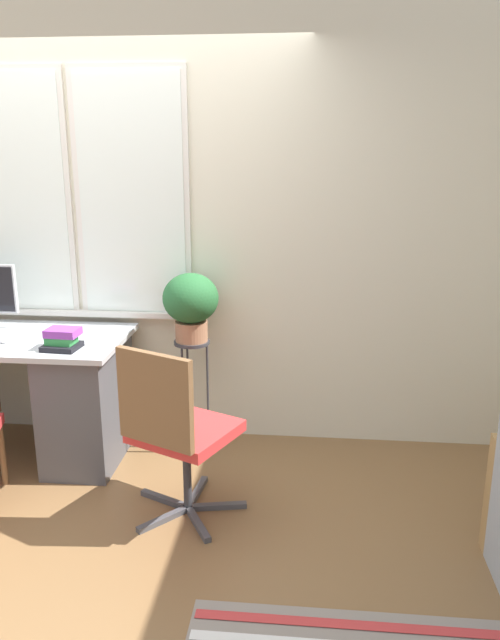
{
  "coord_description": "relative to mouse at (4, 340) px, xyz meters",
  "views": [
    {
      "loc": [
        1.26,
        -3.05,
        1.89
      ],
      "look_at": [
        0.95,
        0.18,
        0.97
      ],
      "focal_mm": 35.0,
      "sensor_mm": 36.0,
      "label": 1
    }
  ],
  "objects": [
    {
      "name": "mouse",
      "position": [
        0.0,
        0.0,
        0.0
      ],
      "size": [
        0.03,
        0.06,
        0.03
      ],
      "color": "silver",
      "rests_on": "desk"
    },
    {
      "name": "potted_plant",
      "position": [
        1.04,
        0.32,
        0.17
      ],
      "size": [
        0.34,
        0.34,
        0.42
      ],
      "color": "#9E6B4C",
      "rests_on": "plant_stand"
    },
    {
      "name": "book_stack",
      "position": [
        0.38,
        -0.07,
        0.04
      ],
      "size": [
        0.21,
        0.18,
        0.12
      ],
      "color": "black",
      "rests_on": "desk"
    },
    {
      "name": "ground_plane",
      "position": [
        0.5,
        -0.25,
        -0.79
      ],
      "size": [
        14.0,
        14.0,
        0.0
      ],
      "primitive_type": "plane",
      "color": "brown"
    },
    {
      "name": "plant_stand",
      "position": [
        1.04,
        0.32,
        -0.19
      ],
      "size": [
        0.22,
        0.22,
        0.72
      ],
      "color": "#333338",
      "rests_on": "ground_plane"
    },
    {
      "name": "wall_back_with_window",
      "position": [
        0.49,
        0.57,
        0.57
      ],
      "size": [
        9.0,
        0.12,
        2.7
      ],
      "color": "beige",
      "rests_on": "ground_plane"
    },
    {
      "name": "office_chair_swivel",
      "position": [
        1.11,
        -0.47,
        -0.29
      ],
      "size": [
        0.62,
        0.63,
        0.96
      ],
      "rotation": [
        0.0,
        0.0,
        2.71
      ],
      "color": "#47474C",
      "rests_on": "ground_plane"
    }
  ]
}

